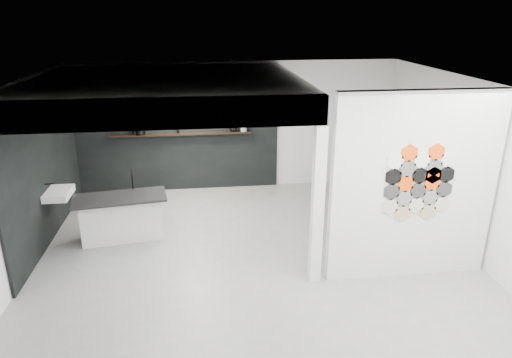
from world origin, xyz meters
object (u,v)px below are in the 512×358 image
at_px(kitchen_island, 122,216).
at_px(glass_bowl, 244,129).
at_px(stockpot, 140,130).
at_px(bottle_dark, 178,130).
at_px(glass_vase, 244,128).
at_px(kettle, 233,128).
at_px(wall_basin, 59,194).
at_px(partition_panel, 414,188).
at_px(utensil_cup, 134,132).

height_order(kitchen_island, glass_bowl, glass_bowl).
distance_m(stockpot, bottle_dark, 0.79).
bearing_deg(glass_vase, kettle, 180.00).
relative_size(wall_basin, stockpot, 2.83).
bearing_deg(partition_panel, glass_bowl, 118.33).
relative_size(kettle, glass_bowl, 1.25).
bearing_deg(bottle_dark, partition_panel, -47.90).
relative_size(partition_panel, glass_vase, 18.31).
bearing_deg(stockpot, wall_basin, -119.70).
height_order(stockpot, glass_vase, stockpot).
height_order(partition_panel, kettle, partition_panel).
bearing_deg(kettle, wall_basin, -150.69).
bearing_deg(glass_vase, utensil_cup, 180.00).
xyz_separation_m(wall_basin, glass_bowl, (3.38, 2.07, 0.52)).
xyz_separation_m(kettle, glass_vase, (0.24, 0.00, 0.01)).
height_order(glass_bowl, bottle_dark, bottle_dark).
bearing_deg(partition_panel, bottle_dark, 132.10).
relative_size(stockpot, utensil_cup, 2.27).
relative_size(partition_panel, kitchen_island, 1.73).
distance_m(glass_bowl, glass_vase, 0.03).
distance_m(partition_panel, utensil_cup, 5.87).
distance_m(stockpot, glass_vase, 2.21).
relative_size(glass_vase, bottle_dark, 1.01).
distance_m(glass_vase, bottle_dark, 1.42).
height_order(stockpot, glass_bowl, stockpot).
bearing_deg(wall_basin, partition_panel, -18.23).
height_order(glass_vase, bottle_dark, glass_vase).
bearing_deg(kettle, utensil_cup, 176.03).
relative_size(glass_bowl, glass_vase, 0.86).
distance_m(wall_basin, kettle, 3.80).
bearing_deg(glass_vase, partition_panel, -61.77).
bearing_deg(stockpot, kitchen_island, -93.73).
bearing_deg(bottle_dark, kitchen_island, -113.20).
xyz_separation_m(kitchen_island, stockpot, (0.14, 2.19, 0.99)).
height_order(wall_basin, glass_vase, glass_vase).
bearing_deg(kitchen_island, bottle_dark, 58.80).
relative_size(kettle, glass_vase, 1.07).
xyz_separation_m(partition_panel, bottle_dark, (-3.49, 3.87, -0.00)).
bearing_deg(glass_bowl, stockpot, 180.00).
bearing_deg(bottle_dark, utensil_cup, 180.00).
bearing_deg(stockpot, glass_bowl, 0.00).
height_order(wall_basin, kettle, kettle).
height_order(kitchen_island, bottle_dark, bottle_dark).
xyz_separation_m(glass_vase, utensil_cup, (-2.34, 0.00, -0.03)).
bearing_deg(glass_bowl, partition_panel, -61.67).
height_order(partition_panel, bottle_dark, partition_panel).
bearing_deg(kettle, glass_vase, -3.97).
relative_size(partition_panel, bottle_dark, 18.48).
relative_size(wall_basin, glass_vase, 3.92).
xyz_separation_m(stockpot, bottle_dark, (0.79, 0.00, -0.01)).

